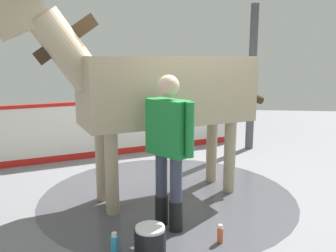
{
  "coord_description": "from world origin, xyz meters",
  "views": [
    {
      "loc": [
        -0.27,
        4.67,
        1.87
      ],
      "look_at": [
        0.15,
        0.55,
        1.06
      ],
      "focal_mm": 37.97,
      "sensor_mm": 36.0,
      "label": 1
    }
  ],
  "objects_px": {
    "bottle_spray": "(220,234)",
    "handler": "(169,142)",
    "wash_bucket": "(150,241)",
    "horse": "(158,89)",
    "bottle_shampoo": "(115,244)"
  },
  "relations": [
    {
      "from": "wash_bucket",
      "to": "bottle_shampoo",
      "type": "xyz_separation_m",
      "value": [
        0.35,
        0.0,
        -0.05
      ]
    },
    {
      "from": "handler",
      "to": "bottle_shampoo",
      "type": "height_order",
      "value": "handler"
    },
    {
      "from": "bottle_spray",
      "to": "handler",
      "type": "bearing_deg",
      "value": -27.36
    },
    {
      "from": "bottle_shampoo",
      "to": "bottle_spray",
      "type": "height_order",
      "value": "bottle_shampoo"
    },
    {
      "from": "bottle_shampoo",
      "to": "handler",
      "type": "bearing_deg",
      "value": -128.08
    },
    {
      "from": "handler",
      "to": "wash_bucket",
      "type": "height_order",
      "value": "handler"
    },
    {
      "from": "horse",
      "to": "bottle_shampoo",
      "type": "relative_size",
      "value": 14.9
    },
    {
      "from": "horse",
      "to": "wash_bucket",
      "type": "height_order",
      "value": "horse"
    },
    {
      "from": "horse",
      "to": "bottle_spray",
      "type": "distance_m",
      "value": 1.94
    },
    {
      "from": "bottle_shampoo",
      "to": "bottle_spray",
      "type": "bearing_deg",
      "value": -163.45
    },
    {
      "from": "handler",
      "to": "wash_bucket",
      "type": "xyz_separation_m",
      "value": [
        0.12,
        0.59,
        -0.83
      ]
    },
    {
      "from": "horse",
      "to": "bottle_shampoo",
      "type": "bearing_deg",
      "value": 49.46
    },
    {
      "from": "horse",
      "to": "handler",
      "type": "distance_m",
      "value": 1.0
    },
    {
      "from": "wash_bucket",
      "to": "handler",
      "type": "bearing_deg",
      "value": -101.12
    },
    {
      "from": "handler",
      "to": "horse",
      "type": "bearing_deg",
      "value": 52.56
    }
  ]
}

